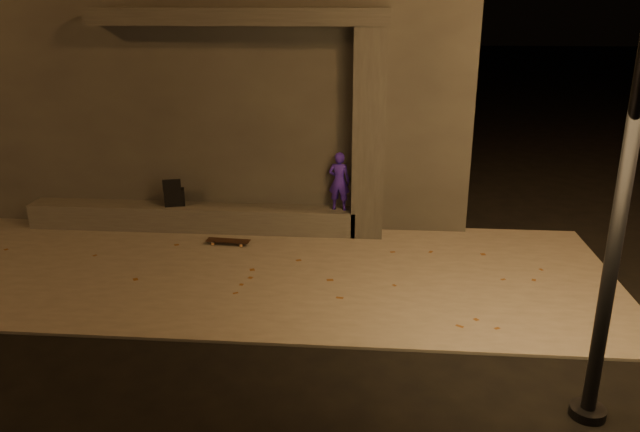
# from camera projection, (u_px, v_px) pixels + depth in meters

# --- Properties ---
(ground) EXTENTS (120.00, 120.00, 0.00)m
(ground) POSITION_uv_depth(u_px,v_px,m) (227.00, 336.00, 7.88)
(ground) COLOR black
(ground) RESTS_ON ground
(sidewalk) EXTENTS (11.00, 4.40, 0.04)m
(sidewalk) POSITION_uv_depth(u_px,v_px,m) (256.00, 270.00, 9.76)
(sidewalk) COLOR #6A645D
(sidewalk) RESTS_ON ground
(building) EXTENTS (9.00, 5.10, 5.22)m
(building) POSITION_uv_depth(u_px,v_px,m) (244.00, 72.00, 13.24)
(building) COLOR #3C3936
(building) RESTS_ON ground
(ledge) EXTENTS (6.00, 0.55, 0.45)m
(ledge) POSITION_uv_depth(u_px,v_px,m) (192.00, 217.00, 11.45)
(ledge) COLOR #4D4A46
(ledge) RESTS_ON sidewalk
(column) EXTENTS (0.55, 0.55, 3.60)m
(column) POSITION_uv_depth(u_px,v_px,m) (369.00, 135.00, 10.69)
(column) COLOR #3C3936
(column) RESTS_ON sidewalk
(canopy) EXTENTS (5.00, 0.70, 0.28)m
(canopy) POSITION_uv_depth(u_px,v_px,m) (238.00, 17.00, 10.29)
(canopy) COLOR #3C3936
(canopy) RESTS_ON column
(skateboarder) EXTENTS (0.42, 0.31, 1.05)m
(skateboarder) POSITION_uv_depth(u_px,v_px,m) (339.00, 181.00, 10.99)
(skateboarder) COLOR #391CBC
(skateboarder) RESTS_ON ledge
(backpack) EXTENTS (0.41, 0.33, 0.51)m
(backpack) POSITION_uv_depth(u_px,v_px,m) (174.00, 196.00, 11.35)
(backpack) COLOR black
(backpack) RESTS_ON ledge
(skateboard) EXTENTS (0.76, 0.25, 0.08)m
(skateboard) POSITION_uv_depth(u_px,v_px,m) (228.00, 241.00, 10.73)
(skateboard) COLOR black
(skateboard) RESTS_ON sidewalk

